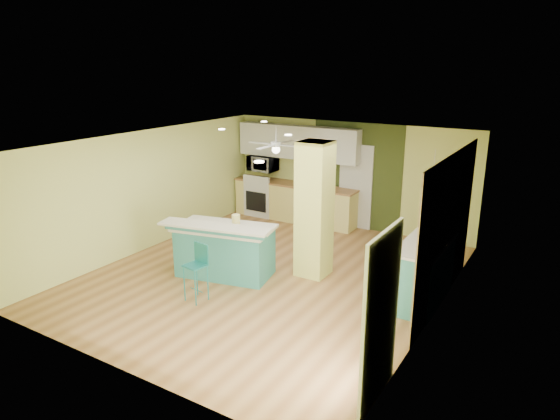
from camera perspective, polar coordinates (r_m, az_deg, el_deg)
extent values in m
cube|color=#905D32|center=(9.38, -1.19, -7.52)|extent=(6.00, 7.00, 0.01)
cube|color=white|center=(8.66, -1.29, 7.82)|extent=(6.00, 7.00, 0.01)
cube|color=#DAE47A|center=(11.95, 7.89, 3.98)|extent=(6.00, 0.01, 2.50)
cube|color=#DAE47A|center=(6.46, -18.41, -7.81)|extent=(6.00, 0.01, 2.50)
cube|color=#DAE47A|center=(10.81, -14.79, 2.25)|extent=(0.01, 7.00, 2.50)
cube|color=#DAE47A|center=(7.82, 17.68, -3.46)|extent=(0.01, 7.00, 2.50)
cube|color=#977656|center=(8.38, 18.59, -2.21)|extent=(0.02, 3.40, 2.50)
cube|color=#38451B|center=(11.86, 8.74, 3.85)|extent=(2.20, 0.02, 2.50)
cube|color=silver|center=(11.89, 8.63, 2.65)|extent=(0.82, 0.05, 2.00)
cube|color=silver|center=(5.87, 11.45, -11.97)|extent=(0.04, 1.08, 2.10)
cube|color=#D4D763|center=(9.04, 3.94, 0.01)|extent=(0.55, 0.55, 2.50)
cube|color=#ECDD7B|center=(12.44, 1.69, 0.84)|extent=(3.20, 0.60, 0.90)
cube|color=#956133|center=(12.32, 1.71, 2.94)|extent=(3.25, 0.63, 0.04)
cube|color=silver|center=(12.92, -1.97, 1.44)|extent=(0.76, 0.64, 0.90)
cube|color=black|center=(12.67, -2.79, 0.97)|extent=(0.59, 0.02, 0.50)
cube|color=silver|center=(12.55, -2.75, 3.51)|extent=(0.76, 0.06, 0.18)
cube|color=silver|center=(12.22, 2.03, 7.75)|extent=(3.20, 0.34, 0.80)
imported|color=silver|center=(12.72, -2.01, 5.35)|extent=(0.70, 0.48, 0.39)
cylinder|color=white|center=(10.95, -0.47, 8.58)|extent=(0.03, 0.03, 0.40)
cylinder|color=white|center=(10.98, -0.47, 7.55)|extent=(0.24, 0.24, 0.10)
sphere|color=white|center=(11.00, -0.46, 6.93)|extent=(0.18, 0.18, 0.18)
cylinder|color=silver|center=(8.36, 17.17, 4.56)|extent=(0.01, 0.01, 0.62)
sphere|color=white|center=(8.42, 16.99, 2.50)|extent=(0.14, 0.14, 0.14)
cube|color=brown|center=(8.48, 18.94, 0.11)|extent=(0.03, 0.90, 0.70)
cube|color=teal|center=(9.31, -6.30, -4.79)|extent=(1.83, 1.18, 0.89)
cube|color=beige|center=(9.15, -6.39, -2.04)|extent=(1.95, 1.30, 0.05)
cube|color=teal|center=(8.79, -7.52, -2.27)|extent=(1.89, 0.54, 0.13)
cube|color=beige|center=(8.77, -7.53, -1.90)|extent=(2.08, 0.84, 0.04)
cylinder|color=teal|center=(8.47, -10.88, -8.29)|extent=(0.02, 0.02, 0.61)
cylinder|color=teal|center=(8.28, -9.65, -8.83)|extent=(0.02, 0.02, 0.61)
cylinder|color=teal|center=(8.62, -9.48, -7.74)|extent=(0.02, 0.02, 0.61)
cylinder|color=teal|center=(8.44, -8.25, -8.25)|extent=(0.02, 0.02, 0.61)
cube|color=teal|center=(8.32, -9.67, -6.28)|extent=(0.37, 0.37, 0.03)
cube|color=teal|center=(8.34, -8.98, -4.84)|extent=(0.32, 0.07, 0.34)
cube|color=teal|center=(8.57, 16.01, -6.97)|extent=(0.64, 1.54, 0.99)
cube|color=white|center=(8.38, 16.29, -3.72)|extent=(0.68, 1.61, 0.04)
imported|color=#392617|center=(12.09, 3.31, 2.95)|extent=(0.39, 0.39, 0.08)
cylinder|color=yellow|center=(9.25, -5.06, -1.06)|extent=(0.15, 0.15, 0.18)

